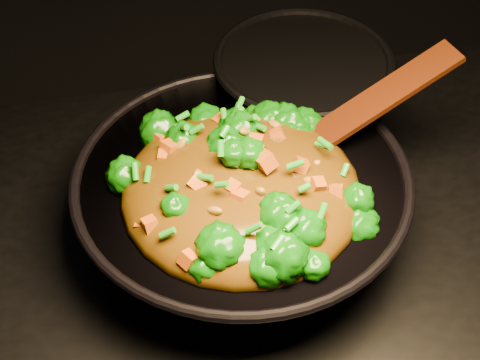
{
  "coord_description": "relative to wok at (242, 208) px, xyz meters",
  "views": [
    {
      "loc": [
        -0.19,
        -0.5,
        1.65
      ],
      "look_at": [
        -0.06,
        0.12,
        1.0
      ],
      "focal_mm": 55.0,
      "sensor_mm": 36.0,
      "label": 1
    }
  ],
  "objects": [
    {
      "name": "spatula",
      "position": [
        0.16,
        0.04,
        0.1
      ],
      "size": [
        0.27,
        0.1,
        0.11
      ],
      "primitive_type": "cube",
      "rotation": [
        0.0,
        -0.38,
        0.23
      ],
      "color": "#371606",
      "rests_on": "wok"
    },
    {
      "name": "stir_fry",
      "position": [
        -0.01,
        -0.03,
        0.11
      ],
      "size": [
        0.37,
        0.37,
        0.1
      ],
      "primitive_type": null,
      "rotation": [
        0.0,
        0.0,
        -0.39
      ],
      "color": "#0F6307",
      "rests_on": "wok"
    },
    {
      "name": "back_pot",
      "position": [
        0.13,
        0.19,
        0.01
      ],
      "size": [
        0.31,
        0.31,
        0.14
      ],
      "primitive_type": "cylinder",
      "rotation": [
        0.0,
        0.0,
        -0.33
      ],
      "color": "black",
      "rests_on": "stovetop"
    },
    {
      "name": "wok",
      "position": [
        0.0,
        0.0,
        0.0
      ],
      "size": [
        0.53,
        0.53,
        0.11
      ],
      "primitive_type": null,
      "rotation": [
        0.0,
        0.0,
        -0.39
      ],
      "color": "black",
      "rests_on": "stovetop"
    }
  ]
}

